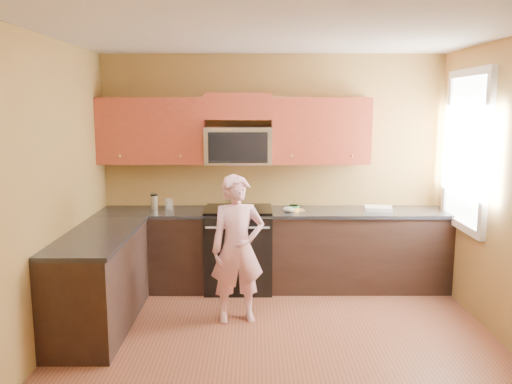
{
  "coord_description": "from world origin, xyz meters",
  "views": [
    {
      "loc": [
        -0.21,
        -4.17,
        2.11
      ],
      "look_at": [
        -0.2,
        1.3,
        1.2
      ],
      "focal_mm": 36.57,
      "sensor_mm": 36.0,
      "label": 1
    }
  ],
  "objects_px": {
    "woman": "(238,249)",
    "butter_tub": "(294,212)",
    "stove": "(239,248)",
    "travel_mug": "(155,209)",
    "frying_pan": "(246,213)",
    "microwave": "(239,164)"
  },
  "relations": [
    {
      "from": "woman",
      "to": "travel_mug",
      "type": "relative_size",
      "value": 8.27
    },
    {
      "from": "microwave",
      "to": "woman",
      "type": "distance_m",
      "value": 1.27
    },
    {
      "from": "stove",
      "to": "woman",
      "type": "distance_m",
      "value": 0.95
    },
    {
      "from": "travel_mug",
      "to": "frying_pan",
      "type": "bearing_deg",
      "value": -18.96
    },
    {
      "from": "woman",
      "to": "travel_mug",
      "type": "distance_m",
      "value": 1.45
    },
    {
      "from": "frying_pan",
      "to": "travel_mug",
      "type": "height_order",
      "value": "travel_mug"
    },
    {
      "from": "woman",
      "to": "frying_pan",
      "type": "xyz_separation_m",
      "value": [
        0.07,
        0.67,
        0.22
      ]
    },
    {
      "from": "woman",
      "to": "travel_mug",
      "type": "height_order",
      "value": "woman"
    },
    {
      "from": "microwave",
      "to": "frying_pan",
      "type": "height_order",
      "value": "microwave"
    },
    {
      "from": "travel_mug",
      "to": "woman",
      "type": "bearing_deg",
      "value": -45.89
    },
    {
      "from": "stove",
      "to": "frying_pan",
      "type": "bearing_deg",
      "value": -70.8
    },
    {
      "from": "stove",
      "to": "travel_mug",
      "type": "relative_size",
      "value": 5.4
    },
    {
      "from": "stove",
      "to": "frying_pan",
      "type": "distance_m",
      "value": 0.55
    },
    {
      "from": "stove",
      "to": "woman",
      "type": "bearing_deg",
      "value": -88.82
    },
    {
      "from": "woman",
      "to": "butter_tub",
      "type": "distance_m",
      "value": 1.08
    },
    {
      "from": "microwave",
      "to": "frying_pan",
      "type": "xyz_separation_m",
      "value": [
        0.09,
        -0.38,
        -0.5
      ]
    },
    {
      "from": "butter_tub",
      "to": "travel_mug",
      "type": "distance_m",
      "value": 1.62
    },
    {
      "from": "frying_pan",
      "to": "travel_mug",
      "type": "bearing_deg",
      "value": 153.24
    },
    {
      "from": "butter_tub",
      "to": "travel_mug",
      "type": "height_order",
      "value": "travel_mug"
    },
    {
      "from": "microwave",
      "to": "butter_tub",
      "type": "distance_m",
      "value": 0.84
    },
    {
      "from": "woman",
      "to": "butter_tub",
      "type": "bearing_deg",
      "value": 42.82
    },
    {
      "from": "microwave",
      "to": "travel_mug",
      "type": "xyz_separation_m",
      "value": [
        -0.98,
        -0.01,
        -0.53
      ]
    }
  ]
}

